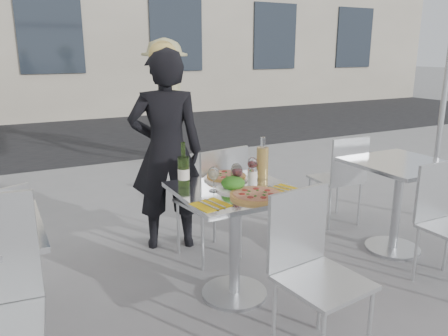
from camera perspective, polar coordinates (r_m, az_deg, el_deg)
name	(u,v)px	position (r m, az deg, el deg)	size (l,w,h in m)	color
ground	(234,294)	(3.07, 1.35, -16.16)	(80.00, 80.00, 0.00)	slate
street_asphalt	(73,135)	(9.03, -19.09, 4.05)	(24.00, 5.00, 0.00)	black
main_table	(235,220)	(2.83, 1.42, -6.78)	(0.72, 0.72, 0.75)	#B7BABF
side_table_right	(399,187)	(3.76, 21.86, -2.36)	(0.72, 0.72, 0.75)	#B7BABF
chair_far	(216,195)	(3.31, -1.08, -3.50)	(0.47, 0.48, 0.91)	silver
chair_near	(311,260)	(2.39, 11.30, -11.73)	(0.45, 0.46, 0.89)	silver
side_chair_rfar	(342,173)	(4.15, 15.11, -0.66)	(0.42, 0.43, 0.86)	silver
side_chair_rnear	(446,215)	(3.39, 27.03, -5.44)	(0.39, 0.40, 0.85)	silver
woman_diner	(166,152)	(3.54, -7.55, 2.15)	(0.59, 0.39, 1.62)	black
pedestrian_b	(166,101)	(6.55, -7.58, 8.71)	(1.15, 0.66, 1.78)	#9B9464
pizza_near	(256,195)	(2.62, 4.25, -3.53)	(0.32, 0.32, 0.02)	tan
pizza_far	(226,177)	(2.96, 0.30, -1.17)	(0.30, 0.30, 0.03)	white
salad_plate	(233,184)	(2.73, 1.20, -2.15)	(0.22, 0.22, 0.09)	white
wine_bottle	(184,170)	(2.77, -5.30, -0.30)	(0.07, 0.08, 0.29)	#385620
carafe	(262,162)	(2.95, 5.04, 0.75)	(0.08, 0.08, 0.29)	tan
sugar_shaker	(252,176)	(2.85, 3.73, -1.08)	(0.06, 0.06, 0.11)	white
wineglass_white_a	(214,174)	(2.69, -1.36, -0.80)	(0.07, 0.07, 0.16)	white
wineglass_white_b	(236,170)	(2.77, 1.60, -0.32)	(0.07, 0.07, 0.16)	white
wineglass_red_a	(237,172)	(2.74, 1.76, -0.49)	(0.07, 0.07, 0.16)	white
wineglass_red_b	(252,164)	(2.93, 3.74, 0.50)	(0.07, 0.07, 0.16)	white
napkin_left	(211,205)	(2.47, -1.77, -4.80)	(0.21, 0.21, 0.01)	gold
napkin_right	(283,189)	(2.76, 7.76, -2.79)	(0.23, 0.23, 0.01)	gold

